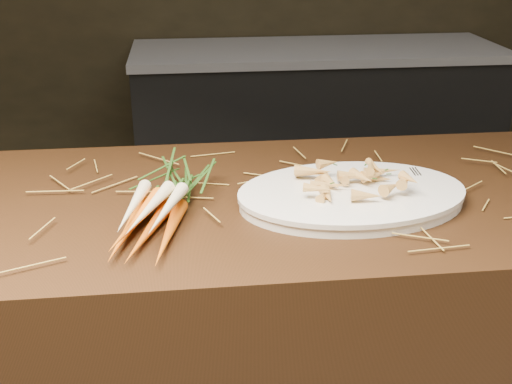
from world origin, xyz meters
TOP-DOWN VIEW (x-y plane):
  - main_counter at (0.00, 0.30)m, footprint 2.40×0.70m
  - back_counter at (0.30, 2.18)m, footprint 1.82×0.62m
  - straw_bedding at (0.00, 0.30)m, footprint 1.40×0.60m
  - root_veg_bunch at (-0.41, 0.26)m, footprint 0.23×0.45m
  - serving_platter at (-0.03, 0.24)m, footprint 0.49×0.34m
  - roasted_veg_heap at (-0.03, 0.24)m, footprint 0.24×0.18m
  - serving_fork at (0.14, 0.23)m, footprint 0.02×0.18m

SIDE VIEW (x-z plane):
  - back_counter at x=0.30m, z-range 0.00..0.84m
  - main_counter at x=0.00m, z-range 0.00..0.90m
  - straw_bedding at x=0.00m, z-range 0.90..0.92m
  - serving_platter at x=-0.03m, z-range 0.90..0.92m
  - serving_fork at x=0.14m, z-range 0.92..0.93m
  - root_veg_bunch at x=-0.41m, z-range 0.90..0.98m
  - roasted_veg_heap at x=-0.03m, z-range 0.92..0.98m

